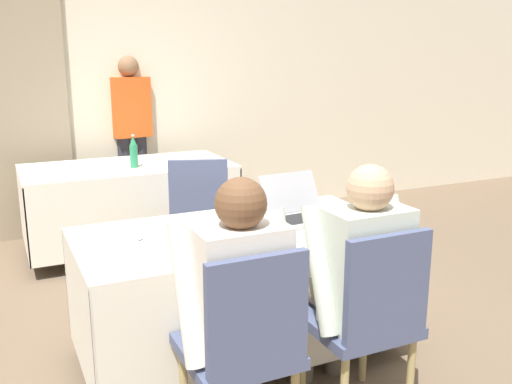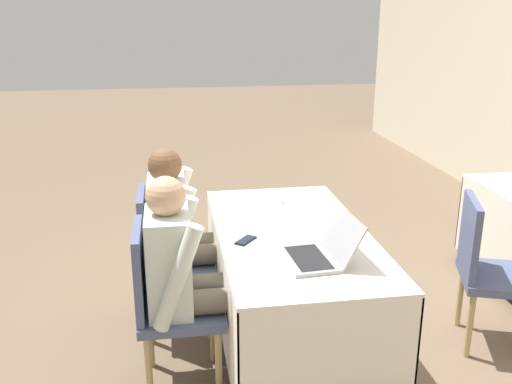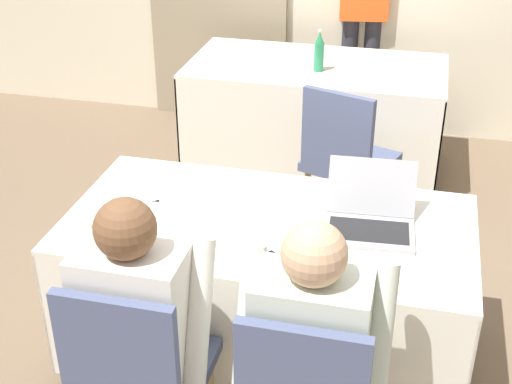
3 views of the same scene
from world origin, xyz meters
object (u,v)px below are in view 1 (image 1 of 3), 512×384
(cell_phone, at_px, (281,242))
(person_red_shirt, at_px, (131,130))
(person_checkered_shirt, at_px, (234,296))
(laptop, at_px, (302,211))
(water_bottle, at_px, (134,153))
(chair_near_right, at_px, (368,315))
(chair_near_left, at_px, (244,344))
(chair_far_spare, at_px, (199,212))
(person_white_shirt, at_px, (355,273))

(cell_phone, xyz_separation_m, person_red_shirt, (-0.02, 3.00, 0.18))
(person_checkered_shirt, height_order, person_red_shirt, person_red_shirt)
(laptop, height_order, cell_phone, laptop)
(water_bottle, xyz_separation_m, person_checkered_shirt, (-0.19, -2.50, -0.18))
(laptop, height_order, person_red_shirt, person_red_shirt)
(chair_near_right, bearing_deg, chair_near_left, 0.00)
(cell_phone, xyz_separation_m, chair_near_left, (-0.39, -0.45, -0.22))
(chair_near_left, height_order, person_checkered_shirt, person_checkered_shirt)
(person_checkered_shirt, bearing_deg, chair_far_spare, -105.04)
(laptop, bearing_deg, person_red_shirt, 92.69)
(water_bottle, distance_m, chair_near_left, 2.63)
(water_bottle, bearing_deg, cell_phone, -84.73)
(water_bottle, bearing_deg, laptop, -74.60)
(chair_near_left, distance_m, chair_near_right, 0.59)
(person_white_shirt, relative_size, person_red_shirt, 0.74)
(laptop, height_order, chair_near_left, laptop)
(water_bottle, relative_size, person_checkered_shirt, 0.23)
(laptop, relative_size, person_checkered_shirt, 0.33)
(laptop, height_order, person_white_shirt, person_white_shirt)
(person_checkered_shirt, relative_size, person_red_shirt, 0.74)
(laptop, relative_size, water_bottle, 1.45)
(cell_phone, relative_size, water_bottle, 0.57)
(water_bottle, xyz_separation_m, chair_near_left, (-0.19, -2.60, -0.34))
(cell_phone, xyz_separation_m, chair_far_spare, (0.08, 1.43, -0.22))
(laptop, xyz_separation_m, chair_near_right, (-0.11, -0.78, -0.26))
(chair_near_left, bearing_deg, chair_far_spare, -104.24)
(cell_phone, distance_m, chair_near_right, 0.54)
(chair_near_left, bearing_deg, person_white_shirt, -170.03)
(chair_near_left, bearing_deg, person_red_shirt, -96.23)
(cell_phone, bearing_deg, person_checkered_shirt, 170.15)
(laptop, xyz_separation_m, water_bottle, (-0.50, 1.82, 0.08))
(chair_near_left, bearing_deg, water_bottle, -94.28)
(water_bottle, xyz_separation_m, person_white_shirt, (0.39, -2.50, -0.18))
(laptop, xyz_separation_m, chair_far_spare, (-0.22, 1.09, -0.26))
(chair_near_left, distance_m, chair_far_spare, 1.93)
(person_checkered_shirt, bearing_deg, cell_phone, -138.91)
(chair_near_left, height_order, person_red_shirt, person_red_shirt)
(chair_near_right, relative_size, person_red_shirt, 0.57)
(water_bottle, xyz_separation_m, chair_near_right, (0.39, -2.60, -0.34))
(cell_phone, bearing_deg, laptop, -3.36)
(water_bottle, xyz_separation_m, chair_far_spare, (0.28, -0.73, -0.34))
(water_bottle, relative_size, person_white_shirt, 0.23)
(laptop, relative_size, person_red_shirt, 0.24)
(person_checkered_shirt, bearing_deg, chair_near_right, 170.03)
(chair_near_left, xyz_separation_m, chair_near_right, (0.59, 0.00, 0.00))
(water_bottle, height_order, person_white_shirt, person_white_shirt)
(chair_far_spare, distance_m, person_red_shirt, 1.63)
(laptop, relative_size, cell_phone, 2.55)
(person_checkered_shirt, distance_m, person_white_shirt, 0.59)
(cell_phone, relative_size, chair_far_spare, 0.16)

